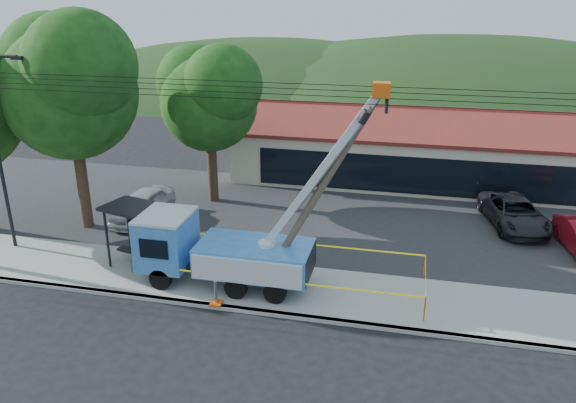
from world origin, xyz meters
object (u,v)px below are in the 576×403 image
(utility_truck, at_px, (220,249))
(leaning_pole, at_px, (323,185))
(car_dark, at_px, (512,228))
(bus_shelter, at_px, (141,222))
(car_silver, at_px, (145,221))

(utility_truck, distance_m, leaning_pole, 5.09)
(leaning_pole, xyz_separation_m, car_dark, (8.49, 8.87, -4.66))
(car_dark, bearing_deg, bus_shelter, -164.89)
(car_silver, height_order, car_dark, car_silver)
(utility_truck, relative_size, car_silver, 2.14)
(bus_shelter, bearing_deg, utility_truck, 3.52)
(utility_truck, bearing_deg, leaning_pole, 2.07)
(leaning_pole, xyz_separation_m, bus_shelter, (-7.91, 0.61, -2.47))
(car_dark, bearing_deg, car_silver, 178.60)
(utility_truck, distance_m, car_dark, 15.59)
(car_silver, distance_m, car_dark, 19.15)
(utility_truck, height_order, car_dark, utility_truck)
(utility_truck, distance_m, bus_shelter, 3.90)
(leaning_pole, xyz_separation_m, car_silver, (-10.36, 5.47, -4.66))
(car_silver, bearing_deg, car_dark, 13.25)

